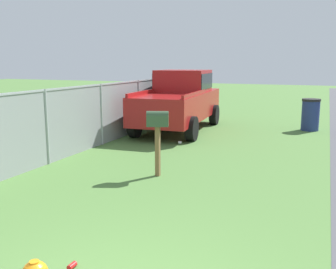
% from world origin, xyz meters
% --- Properties ---
extents(mailbox, '(0.35, 0.50, 1.38)m').
position_xyz_m(mailbox, '(4.71, 1.47, 1.10)').
color(mailbox, brown).
rests_on(mailbox, ground).
extents(pickup_truck, '(5.16, 2.41, 2.09)m').
position_xyz_m(pickup_truck, '(10.25, 3.05, 1.10)').
color(pickup_truck, maroon).
rests_on(pickup_truck, ground).
extents(trash_bin, '(0.63, 0.63, 1.11)m').
position_xyz_m(trash_bin, '(11.82, -1.26, 0.56)').
color(trash_bin, navy).
rests_on(trash_bin, ground).
extents(fence_section, '(14.38, 0.07, 1.77)m').
position_xyz_m(fence_section, '(7.01, 4.26, 0.95)').
color(fence_section, '#9EA3A8').
rests_on(fence_section, ground).
extents(litter_can_midfield_a, '(0.12, 0.07, 0.07)m').
position_xyz_m(litter_can_midfield_a, '(0.89, 0.89, 0.03)').
color(litter_can_midfield_a, red).
rests_on(litter_can_midfield_a, ground).
extents(litter_cup_midfield_b, '(0.11, 0.12, 0.08)m').
position_xyz_m(litter_cup_midfield_b, '(7.94, 2.18, 0.04)').
color(litter_cup_midfield_b, white).
rests_on(litter_cup_midfield_b, ground).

